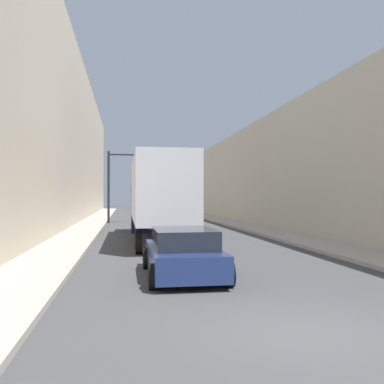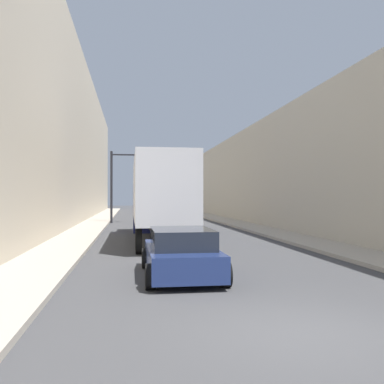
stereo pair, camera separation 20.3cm
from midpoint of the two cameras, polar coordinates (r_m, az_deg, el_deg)
name	(u,v)px [view 1 (the left image)]	position (r m, az deg, el deg)	size (l,w,h in m)	color
ground_plane	(311,334)	(7.73, 14.87, -17.81)	(200.00, 200.00, 0.00)	#424244
sidewalk_right	(226,221)	(37.84, 4.43, -3.93)	(2.21, 80.00, 0.15)	#B2A899
sidewalk_left	(93,223)	(36.93, -13.21, -4.00)	(2.21, 80.00, 0.15)	#B2A899
building_right	(271,177)	(38.96, 10.31, 2.01)	(6.00, 80.00, 8.09)	#BCB29E
building_left	(42,137)	(37.71, -19.46, 6.94)	(6.00, 80.00, 14.41)	beige
semi_truck	(157,196)	(22.53, -4.93, -0.48)	(2.55, 13.21, 4.13)	silver
sedan_car	(183,254)	(12.29, -1.69, -8.20)	(2.13, 4.44, 1.38)	navy
traffic_signal_gantry	(129,173)	(37.32, -8.61, 2.54)	(6.97, 0.35, 6.18)	black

